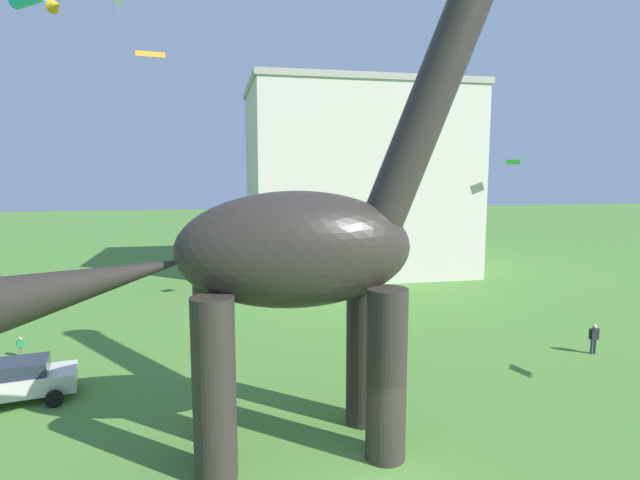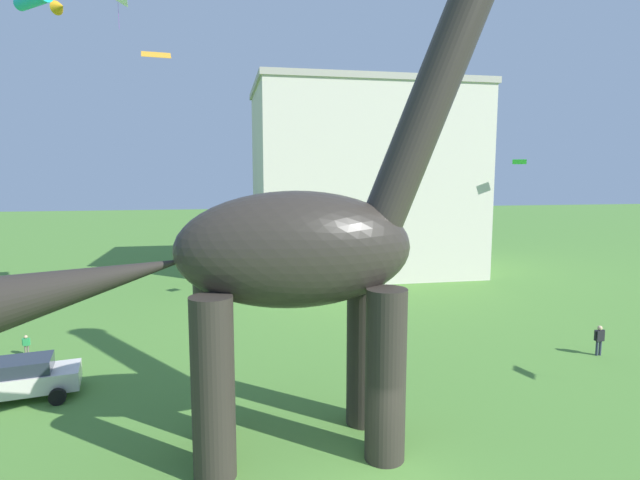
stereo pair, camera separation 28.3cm
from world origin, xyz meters
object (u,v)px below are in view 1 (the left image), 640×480
kite_drifting (237,225)px  parked_sedan_left (16,380)px  person_watching_child (594,336)px  person_vendor_side (21,345)px  kite_near_high (150,54)px  kite_apex (513,162)px  dinosaur_sculpture (293,250)px

kite_drifting → parked_sedan_left: bearing=-123.1°
parked_sedan_left → person_watching_child: (25.34, -0.04, 0.08)m
person_vendor_side → kite_near_high: size_ratio=0.51×
person_vendor_side → kite_near_high: bearing=-166.7°
person_watching_child → kite_apex: size_ratio=1.18×
parked_sedan_left → person_vendor_side: parked_sedan_left is taller
parked_sedan_left → kite_apex: 35.13m
parked_sedan_left → kite_apex: size_ratio=3.61×
kite_apex → kite_drifting: bearing=-176.1°
kite_drifting → kite_near_high: kite_near_high is taller
kite_drifting → kite_apex: 21.73m
person_vendor_side → kite_near_high: (5.47, 9.15, 15.54)m
dinosaur_sculpture → person_vendor_side: 16.63m
kite_near_high → person_watching_child: bearing=-33.7°
kite_near_high → kite_apex: 27.24m
dinosaur_sculpture → kite_near_high: dinosaur_sculpture is taller
person_vendor_side → parked_sedan_left: bearing=61.0°
dinosaur_sculpture → kite_near_high: 22.87m
parked_sedan_left → kite_apex: kite_apex is taller
dinosaur_sculpture → kite_near_high: bearing=82.0°
dinosaur_sculpture → parked_sedan_left: dinosaur_sculpture is taller
person_vendor_side → kite_near_high: 18.85m
person_watching_child → kite_near_high: kite_near_high is taller
person_vendor_side → kite_drifting: kite_drifting is taller
kite_apex → parked_sedan_left: bearing=-153.1°
parked_sedan_left → dinosaur_sculpture: bearing=-39.7°
parked_sedan_left → kite_apex: bearing=16.5°
kite_drifting → dinosaur_sculpture: bearing=-87.7°
kite_drifting → kite_near_high: bearing=176.7°
person_watching_child → kite_drifting: bearing=-9.3°
dinosaur_sculpture → person_vendor_side: bearing=112.3°
person_watching_child → kite_drifting: 21.89m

